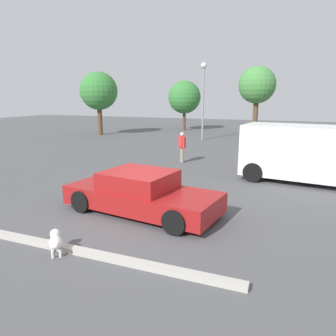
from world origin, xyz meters
name	(u,v)px	position (x,y,z in m)	size (l,w,h in m)	color
ground_plane	(139,213)	(0.00, 0.00, 0.00)	(80.00, 80.00, 0.00)	#515154
sedan_foreground	(141,194)	(0.02, 0.12, 0.56)	(4.68, 2.42, 1.21)	maroon
dog	(56,241)	(-0.56, -2.78, 0.29)	(0.54, 0.57, 0.46)	white
van_white	(316,153)	(4.76, 5.49, 1.19)	(5.58, 2.82, 2.19)	white
pedestrian	(182,145)	(-1.29, 7.32, 0.91)	(0.45, 0.46, 1.54)	gray
parking_curb	(83,252)	(0.00, -2.61, 0.06)	(6.88, 0.20, 0.12)	#B7B2A8
light_post_near	(203,87)	(-2.71, 16.10, 3.97)	(0.44, 0.44, 5.76)	gray
tree_back_left	(184,97)	(-6.54, 22.85, 3.24)	(3.22, 3.22, 4.86)	brown
tree_back_center	(257,85)	(0.79, 19.65, 4.18)	(2.99, 2.99, 5.73)	brown
tree_back_right	(99,91)	(-12.06, 16.15, 3.76)	(3.24, 3.24, 5.41)	brown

